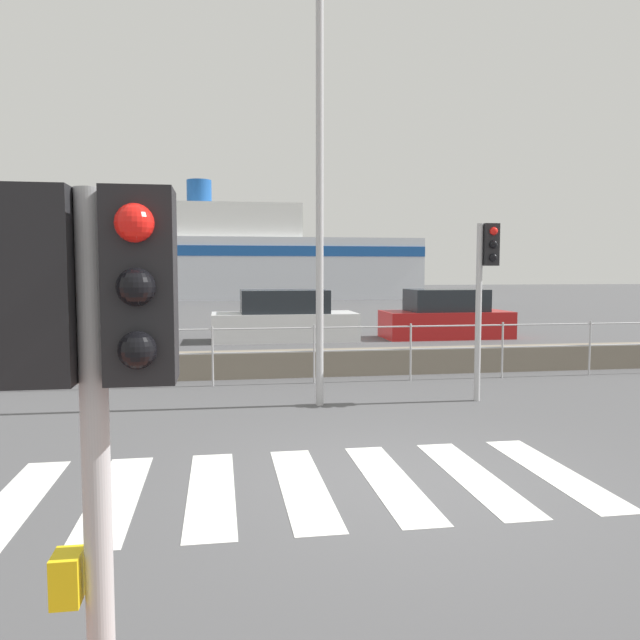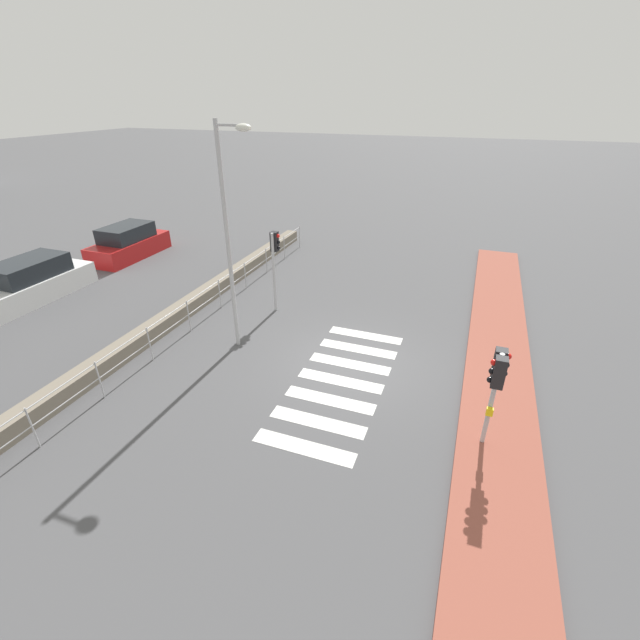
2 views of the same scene
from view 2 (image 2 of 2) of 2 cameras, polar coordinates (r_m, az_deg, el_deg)
name	(u,v)px [view 2 (image 2 of 2)]	position (r m, az deg, el deg)	size (l,w,h in m)	color
ground_plane	(350,363)	(12.76, 4.08, -5.70)	(160.00, 160.00, 0.00)	#4C4C4F
sidewalk_brick	(498,390)	(12.48, 22.65, -8.63)	(24.00, 1.80, 0.12)	#934C3D
crosswalk	(340,381)	(12.00, 2.75, -8.08)	(5.85, 2.40, 0.01)	silver
seawall	(168,320)	(15.41, -19.58, 0.01)	(21.15, 0.55, 0.51)	slate
harbor_fence	(188,311)	(14.69, -17.20, 1.12)	(19.08, 0.04, 1.12)	#B2B2B5
traffic_light_near	(497,376)	(9.60, 22.56, -6.95)	(0.58, 0.41, 2.44)	#B2B2B5
traffic_light_far	(275,254)	(15.11, -6.07, 8.73)	(0.34, 0.32, 2.90)	#B2B2B5
streetlamp	(231,220)	(12.26, -11.79, 12.92)	(0.32, 1.04, 6.53)	#B2B2B5
parked_car_white	(32,282)	(19.86, -33.99, 4.22)	(4.37, 1.79, 1.55)	silver
parked_car_red	(129,243)	(23.00, -24.17, 9.30)	(3.99, 1.75, 1.54)	#B21919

